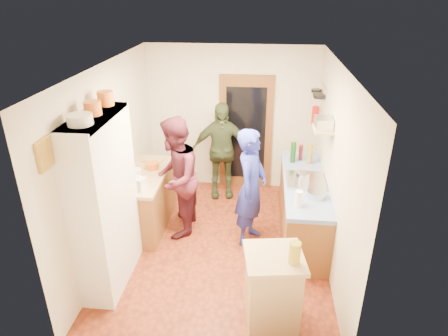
% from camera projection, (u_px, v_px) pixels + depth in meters
% --- Properties ---
extents(floor, '(3.00, 4.00, 0.02)m').
position_uv_depth(floor, '(220.00, 246.00, 5.88)').
color(floor, maroon).
rests_on(floor, ground).
extents(ceiling, '(3.00, 4.00, 0.02)m').
position_uv_depth(ceiling, '(219.00, 66.00, 4.77)').
color(ceiling, silver).
rests_on(ceiling, ground).
extents(wall_back, '(3.00, 0.02, 2.60)m').
position_uv_depth(wall_back, '(232.00, 119.00, 7.14)').
color(wall_back, beige).
rests_on(wall_back, ground).
extents(wall_front, '(3.00, 0.02, 2.60)m').
position_uv_depth(wall_front, '(194.00, 259.00, 3.51)').
color(wall_front, beige).
rests_on(wall_front, ground).
extents(wall_left, '(0.02, 4.00, 2.60)m').
position_uv_depth(wall_left, '(110.00, 161.00, 5.47)').
color(wall_left, beige).
rests_on(wall_left, ground).
extents(wall_right, '(0.02, 4.00, 2.60)m').
position_uv_depth(wall_right, '(335.00, 170.00, 5.19)').
color(wall_right, beige).
rests_on(wall_right, ground).
extents(door_frame, '(0.95, 0.06, 2.10)m').
position_uv_depth(door_frame, '(246.00, 133.00, 7.19)').
color(door_frame, brown).
rests_on(door_frame, ground).
extents(door_glass, '(0.70, 0.02, 1.70)m').
position_uv_depth(door_glass, '(246.00, 134.00, 7.15)').
color(door_glass, black).
rests_on(door_glass, door_frame).
extents(hutch_body, '(0.40, 1.20, 2.20)m').
position_uv_depth(hutch_body, '(105.00, 203.00, 4.81)').
color(hutch_body, white).
rests_on(hutch_body, ground).
extents(hutch_top_shelf, '(0.40, 1.14, 0.04)m').
position_uv_depth(hutch_top_shelf, '(93.00, 117.00, 4.35)').
color(hutch_top_shelf, white).
rests_on(hutch_top_shelf, hutch_body).
extents(plate_stack, '(0.26, 0.26, 0.11)m').
position_uv_depth(plate_stack, '(80.00, 120.00, 4.04)').
color(plate_stack, white).
rests_on(plate_stack, hutch_top_shelf).
extents(orange_pot_a, '(0.19, 0.19, 0.15)m').
position_uv_depth(orange_pot_a, '(93.00, 108.00, 4.34)').
color(orange_pot_a, orange).
rests_on(orange_pot_a, hutch_top_shelf).
extents(orange_pot_b, '(0.19, 0.19, 0.17)m').
position_uv_depth(orange_pot_b, '(105.00, 98.00, 4.67)').
color(orange_pot_b, orange).
rests_on(orange_pot_b, hutch_top_shelf).
extents(left_counter_base, '(0.60, 1.40, 0.85)m').
position_uv_depth(left_counter_base, '(147.00, 201.00, 6.21)').
color(left_counter_base, brown).
rests_on(left_counter_base, ground).
extents(left_counter_top, '(0.64, 1.44, 0.05)m').
position_uv_depth(left_counter_top, '(144.00, 175.00, 6.02)').
color(left_counter_top, tan).
rests_on(left_counter_top, left_counter_base).
extents(toaster, '(0.27, 0.22, 0.18)m').
position_uv_depth(toaster, '(137.00, 183.00, 5.53)').
color(toaster, white).
rests_on(toaster, left_counter_top).
extents(kettle, '(0.17, 0.17, 0.17)m').
position_uv_depth(kettle, '(136.00, 174.00, 5.79)').
color(kettle, white).
rests_on(kettle, left_counter_top).
extents(orange_bowl, '(0.26, 0.26, 0.09)m').
position_uv_depth(orange_bowl, '(152.00, 166.00, 6.16)').
color(orange_bowl, orange).
rests_on(orange_bowl, left_counter_top).
extents(chopping_board, '(0.35, 0.29, 0.02)m').
position_uv_depth(chopping_board, '(154.00, 160.00, 6.44)').
color(chopping_board, tan).
rests_on(chopping_board, left_counter_top).
extents(right_counter_base, '(0.60, 2.20, 0.84)m').
position_uv_depth(right_counter_base, '(302.00, 208.00, 6.04)').
color(right_counter_base, brown).
rests_on(right_counter_base, ground).
extents(right_counter_top, '(0.62, 2.22, 0.06)m').
position_uv_depth(right_counter_top, '(305.00, 181.00, 5.85)').
color(right_counter_top, '#0A2EA9').
rests_on(right_counter_top, right_counter_base).
extents(hob, '(0.55, 0.58, 0.04)m').
position_uv_depth(hob, '(305.00, 180.00, 5.77)').
color(hob, silver).
rests_on(hob, right_counter_top).
extents(pot_on_hob, '(0.19, 0.19, 0.13)m').
position_uv_depth(pot_on_hob, '(303.00, 176.00, 5.69)').
color(pot_on_hob, silver).
rests_on(pot_on_hob, hob).
extents(bottle_a, '(0.09, 0.09, 0.33)m').
position_uv_depth(bottle_a, '(293.00, 152.00, 6.34)').
color(bottle_a, '#143F14').
rests_on(bottle_a, right_counter_top).
extents(bottle_b, '(0.07, 0.07, 0.26)m').
position_uv_depth(bottle_b, '(301.00, 152.00, 6.43)').
color(bottle_b, '#591419').
rests_on(bottle_b, right_counter_top).
extents(bottle_c, '(0.10, 0.10, 0.32)m').
position_uv_depth(bottle_c, '(310.00, 154.00, 6.28)').
color(bottle_c, olive).
rests_on(bottle_c, right_counter_top).
extents(paper_towel, '(0.11, 0.11, 0.21)m').
position_uv_depth(paper_towel, '(299.00, 199.00, 5.10)').
color(paper_towel, white).
rests_on(paper_towel, right_counter_top).
extents(mixing_bowl, '(0.25, 0.25, 0.09)m').
position_uv_depth(mixing_bowl, '(316.00, 194.00, 5.33)').
color(mixing_bowl, silver).
rests_on(mixing_bowl, right_counter_top).
extents(island_base, '(0.62, 0.62, 0.86)m').
position_uv_depth(island_base, '(272.00, 291.00, 4.39)').
color(island_base, tan).
rests_on(island_base, ground).
extents(island_top, '(0.70, 0.70, 0.05)m').
position_uv_depth(island_top, '(274.00, 258.00, 4.20)').
color(island_top, tan).
rests_on(island_top, island_base).
extents(cutting_board, '(0.39, 0.33, 0.02)m').
position_uv_depth(cutting_board, '(269.00, 254.00, 4.24)').
color(cutting_board, white).
rests_on(cutting_board, island_top).
extents(oil_jar, '(0.14, 0.14, 0.24)m').
position_uv_depth(oil_jar, '(295.00, 253.00, 4.04)').
color(oil_jar, '#AD9E2D').
rests_on(oil_jar, island_top).
extents(pan_rail, '(0.02, 0.65, 0.02)m').
position_uv_depth(pan_rail, '(323.00, 86.00, 6.25)').
color(pan_rail, silver).
rests_on(pan_rail, wall_right).
extents(pan_hang_a, '(0.18, 0.18, 0.05)m').
position_uv_depth(pan_hang_a, '(319.00, 96.00, 6.15)').
color(pan_hang_a, black).
rests_on(pan_hang_a, pan_rail).
extents(pan_hang_b, '(0.16, 0.16, 0.05)m').
position_uv_depth(pan_hang_b, '(318.00, 94.00, 6.34)').
color(pan_hang_b, black).
rests_on(pan_hang_b, pan_rail).
extents(pan_hang_c, '(0.17, 0.17, 0.05)m').
position_uv_depth(pan_hang_c, '(316.00, 91.00, 6.52)').
color(pan_hang_c, black).
rests_on(pan_hang_c, pan_rail).
extents(wall_shelf, '(0.26, 0.42, 0.03)m').
position_uv_depth(wall_shelf, '(323.00, 129.00, 5.44)').
color(wall_shelf, tan).
rests_on(wall_shelf, wall_right).
extents(radio, '(0.23, 0.31, 0.15)m').
position_uv_depth(radio, '(324.00, 123.00, 5.40)').
color(radio, silver).
rests_on(radio, wall_shelf).
extents(ext_bracket, '(0.06, 0.10, 0.04)m').
position_uv_depth(ext_bracket, '(318.00, 119.00, 6.66)').
color(ext_bracket, black).
rests_on(ext_bracket, wall_right).
extents(fire_extinguisher, '(0.11, 0.11, 0.32)m').
position_uv_depth(fire_extinguisher, '(315.00, 116.00, 6.65)').
color(fire_extinguisher, red).
rests_on(fire_extinguisher, wall_right).
extents(picture_frame, '(0.03, 0.25, 0.30)m').
position_uv_depth(picture_frame, '(45.00, 154.00, 3.75)').
color(picture_frame, gold).
rests_on(picture_frame, wall_left).
extents(person_hob, '(0.59, 0.73, 1.75)m').
position_uv_depth(person_hob, '(253.00, 189.00, 5.63)').
color(person_hob, '#252DA3').
rests_on(person_hob, ground).
extents(person_left, '(0.70, 0.89, 1.84)m').
position_uv_depth(person_left, '(178.00, 177.00, 5.87)').
color(person_left, '#491926').
rests_on(person_left, ground).
extents(person_back, '(1.06, 0.57, 1.72)m').
position_uv_depth(person_back, '(222.00, 151.00, 6.93)').
color(person_back, '#313B24').
rests_on(person_back, ground).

